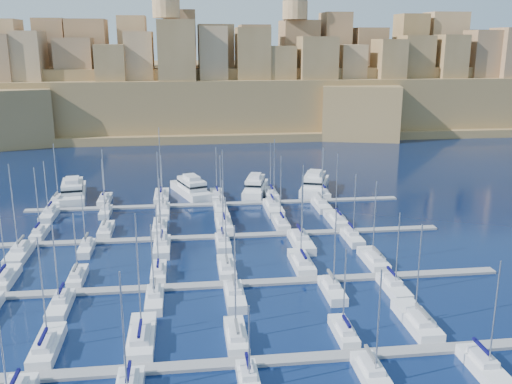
{
  "coord_description": "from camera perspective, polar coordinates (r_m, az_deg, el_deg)",
  "views": [
    {
      "loc": [
        -6.85,
        -92.18,
        36.26
      ],
      "look_at": [
        5.61,
        6.0,
        9.78
      ],
      "focal_mm": 40.0,
      "sensor_mm": 36.0,
      "label": 1
    }
  ],
  "objects": [
    {
      "name": "sailboat_23",
      "position": [
        88.18,
        13.6,
        -9.23
      ],
      "size": [
        2.65,
        8.84,
        12.76
      ],
      "color": "silver",
      "rests_on": "ground"
    },
    {
      "name": "motor_yacht_a",
      "position": [
        141.28,
        -17.83,
        0.1
      ],
      "size": [
        7.85,
        18.72,
        5.25
      ],
      "color": "silver",
      "rests_on": "ground"
    },
    {
      "name": "sailboat_24",
      "position": [
        116.06,
        -20.82,
        -3.86
      ],
      "size": [
        2.29,
        7.65,
        13.69
      ],
      "color": "silver",
      "rests_on": "ground"
    },
    {
      "name": "sailboat_29",
      "position": [
        117.69,
        8.03,
        -2.73
      ],
      "size": [
        3.0,
        9.99,
        14.59
      ],
      "color": "silver",
      "rests_on": "ground"
    },
    {
      "name": "sailboat_14",
      "position": [
        92.25,
        -9.71,
        -7.91
      ],
      "size": [
        2.36,
        7.85,
        11.95
      ],
      "color": "silver",
      "rests_on": "ground"
    },
    {
      "name": "sailboat_30",
      "position": [
        106.51,
        -22.57,
        -5.68
      ],
      "size": [
        3.06,
        10.19,
        16.9
      ],
      "color": "silver",
      "rests_on": "ground"
    },
    {
      "name": "sailboat_19",
      "position": [
        84.83,
        -18.96,
        -10.64
      ],
      "size": [
        2.6,
        8.66,
        13.73
      ],
      "color": "silver",
      "rests_on": "ground"
    },
    {
      "name": "sailboat_4",
      "position": [
        74.67,
        8.76,
        -13.64
      ],
      "size": [
        2.25,
        7.49,
        11.91
      ],
      "color": "silver",
      "rests_on": "ground"
    },
    {
      "name": "sailboat_33",
      "position": [
        103.59,
        -3.32,
        -5.1
      ],
      "size": [
        2.51,
        8.36,
        12.87
      ],
      "color": "silver",
      "rests_on": "ground"
    },
    {
      "name": "sailboat_25",
      "position": [
        114.07,
        -14.77,
        -3.68
      ],
      "size": [
        2.52,
        8.39,
        13.83
      ],
      "color": "silver",
      "rests_on": "ground"
    },
    {
      "name": "sailboat_39",
      "position": [
        134.75,
        -3.94,
        -0.34
      ],
      "size": [
        2.84,
        9.46,
        12.52
      ],
      "color": "silver",
      "rests_on": "ground"
    },
    {
      "name": "sailboat_28",
      "position": [
        114.64,
        2.49,
        -3.08
      ],
      "size": [
        2.6,
        8.66,
        14.64
      ],
      "color": "silver",
      "rests_on": "ground"
    },
    {
      "name": "sailboat_13",
      "position": [
        93.61,
        -17.42,
        -8.07
      ],
      "size": [
        2.28,
        7.59,
        11.12
      ],
      "color": "silver",
      "rests_on": "ground"
    },
    {
      "name": "sailboat_36",
      "position": [
        137.37,
        -19.2,
        -0.86
      ],
      "size": [
        2.64,
        8.81,
        14.16
      ],
      "color": "silver",
      "rests_on": "ground"
    },
    {
      "name": "pontoon_far",
      "position": [
        129.49,
        -3.91,
        -1.22
      ],
      "size": [
        84.0,
        2.0,
        0.4
      ],
      "primitive_type": "cube",
      "color": "slate",
      "rests_on": "ground"
    },
    {
      "name": "sailboat_35",
      "position": [
        107.76,
        9.61,
        -4.49
      ],
      "size": [
        2.52,
        8.4,
        13.21
      ],
      "color": "silver",
      "rests_on": "ground"
    },
    {
      "name": "sailboat_32",
      "position": [
        102.93,
        -9.39,
        -5.41
      ],
      "size": [
        2.88,
        9.59,
        13.64
      ],
      "color": "silver",
      "rests_on": "ground"
    },
    {
      "name": "sailboat_26",
      "position": [
        113.49,
        -9.57,
        -3.46
      ],
      "size": [
        2.76,
        9.21,
        15.93
      ],
      "color": "silver",
      "rests_on": "ground"
    },
    {
      "name": "pontoon_mid_near",
      "position": [
        88.18,
        -2.17,
        -9.17
      ],
      "size": [
        84.0,
        2.0,
        0.4
      ],
      "primitive_type": "cube",
      "color": "slate",
      "rests_on": "ground"
    },
    {
      "name": "sailboat_34",
      "position": [
        104.23,
        4.52,
        -4.97
      ],
      "size": [
        3.27,
        10.91,
        15.43
      ],
      "color": "silver",
      "rests_on": "ground"
    },
    {
      "name": "sailboat_9",
      "position": [
        64.55,
        -0.73,
        -18.45
      ],
      "size": [
        2.24,
        7.48,
        10.17
      ],
      "color": "silver",
      "rests_on": "ground"
    },
    {
      "name": "sailboat_3",
      "position": [
        72.84,
        -2.0,
        -14.23
      ],
      "size": [
        2.56,
        8.54,
        11.96
      ],
      "color": "silver",
      "rests_on": "ground"
    },
    {
      "name": "pontoon_mid_far",
      "position": [
        108.57,
        -3.21,
        -4.44
      ],
      "size": [
        84.0,
        2.0,
        0.4
      ],
      "primitive_type": "cube",
      "color": "slate",
      "rests_on": "ground"
    },
    {
      "name": "pontoon_near",
      "position": [
        68.79,
        -0.46,
        -16.63
      ],
      "size": [
        84.0,
        2.0,
        0.4
      ],
      "primitive_type": "cube",
      "color": "slate",
      "rests_on": "ground"
    },
    {
      "name": "motor_yacht_d",
      "position": [
        142.29,
        5.88,
        0.85
      ],
      "size": [
        11.12,
        18.75,
        5.25
      ],
      "color": "silver",
      "rests_on": "ground"
    },
    {
      "name": "motor_yacht_b",
      "position": [
        138.12,
        -6.5,
        0.4
      ],
      "size": [
        10.12,
        17.44,
        5.25
      ],
      "color": "silver",
      "rests_on": "ground"
    },
    {
      "name": "sailboat_17",
      "position": [
        97.84,
        11.67,
        -6.62
      ],
      "size": [
        2.87,
        9.57,
        14.4
      ],
      "color": "silver",
      "rests_on": "ground"
    },
    {
      "name": "sailboat_16",
      "position": [
        94.89,
        4.57,
        -7.04
      ],
      "size": [
        2.99,
        9.96,
        15.74
      ],
      "color": "silver",
      "rests_on": "ground"
    },
    {
      "name": "sailboat_27",
      "position": [
        114.13,
        -3.25,
        -3.16
      ],
      "size": [
        3.11,
        10.37,
        15.94
      ],
      "color": "silver",
      "rests_on": "ground"
    },
    {
      "name": "fortified_city",
      "position": [
        248.46,
        -5.75,
        9.94
      ],
      "size": [
        460.0,
        108.95,
        59.52
      ],
      "color": "brown",
      "rests_on": "ground"
    },
    {
      "name": "ground",
      "position": [
        99.29,
        -2.79,
        -6.46
      ],
      "size": [
        600.0,
        600.0,
        0.0
      ],
      "primitive_type": "plane",
      "color": "black",
      "rests_on": "ground"
    },
    {
      "name": "sailboat_21",
      "position": [
        83.08,
        -2.14,
        -10.35
      ],
      "size": [
        2.68,
        8.93,
        11.85
      ],
      "color": "silver",
      "rests_on": "ground"
    },
    {
      "name": "sailboat_44",
      "position": [
        124.06,
        -9.27,
        -1.86
      ],
      "size": [
        2.72,
        9.07,
        13.33
      ],
      "color": "silver",
      "rests_on": "ground"
    },
    {
      "name": "sailboat_31",
      "position": [
        105.31,
        -16.6,
        -5.41
      ],
      "size": [
        2.26,
        7.53,
        10.98
      ],
      "color": "silver",
      "rests_on": "ground"
    },
    {
      "name": "sailboat_10",
      "position": [
        66.59,
        11.65,
        -17.6
      ],
      "size": [
        2.69,
        8.98,
        13.82
      ],
      "color": "silver",
      "rests_on": "ground"
    },
    {
      "name": "sailboat_12",
      "position": [
        96.77,
        -23.75,
        -7.89
      ],
      "size": [
        2.68,
        8.94,
        14.51
      ],
      "color": "silver",
      "rests_on": "ground"
    },
    {
      "name": "sailboat_22",
      "position": [
        85.64,
        7.64,
        -9.67
      ],
      "size": [
        2.52,
        8.4,
        13.55
      ],
      "color": "silver",
      "rests_on": "ground"
    },
    {
      "name": "sailboat_20",
      "position": [
        83.32,
        -10.11,
        -10.52
      ],
      "size": [
        2.45,
        8.17,
        12.34
      ],
      "color": "silver",
      "rests_on": "ground"
    },
    {
      "name": "sailboat_11",
      "position": [
        71.41,
        21.95,
        -16.04
      ],
      "size": [
        2.74,
        9.15,
        14.12
      ],
      "color": "silver",
      "rests_on": "ground"
    },
    {
      "name": "sailboat_47",
      "position": [
        127.34,
        6.55,
        -1.31
      ],
      "size": [
        2.8,
        9.32,
        13.97
      ],
      "color": "silver",
      "rests_on": "ground"
    },
    {
      "name": "sailboat_37",
      "position": [
        135.46,
        -14.88,
        -0.74
      ],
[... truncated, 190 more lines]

